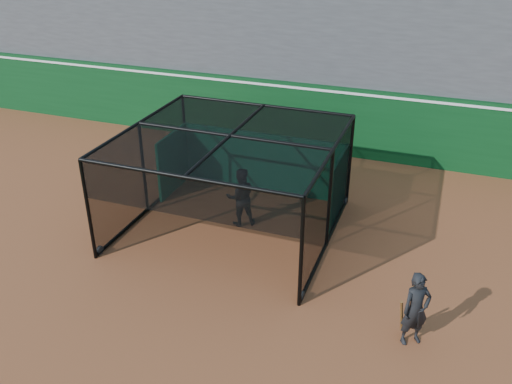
% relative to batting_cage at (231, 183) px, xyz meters
% --- Properties ---
extents(ground, '(120.00, 120.00, 0.00)m').
position_rel_batting_cage_xyz_m(ground, '(0.78, -2.30, -1.37)').
color(ground, brown).
rests_on(ground, ground).
extents(outfield_wall, '(50.00, 0.50, 2.50)m').
position_rel_batting_cage_xyz_m(outfield_wall, '(0.78, 6.20, -0.08)').
color(outfield_wall, '#0B3C18').
rests_on(outfield_wall, ground).
extents(grandstand, '(50.00, 7.85, 8.95)m').
position_rel_batting_cage_xyz_m(grandstand, '(0.78, 9.97, 3.10)').
color(grandstand, '#4C4C4F').
rests_on(grandstand, ground).
extents(batting_cage, '(5.50, 5.30, 2.75)m').
position_rel_batting_cage_xyz_m(batting_cage, '(0.00, 0.00, 0.00)').
color(batting_cage, black).
rests_on(batting_cage, ground).
extents(batter, '(1.04, 0.97, 1.70)m').
position_rel_batting_cage_xyz_m(batter, '(0.15, 0.27, -0.52)').
color(batter, black).
rests_on(batter, ground).
extents(on_deck_player, '(0.72, 0.67, 1.66)m').
position_rel_batting_cage_xyz_m(on_deck_player, '(5.19, -2.94, -0.55)').
color(on_deck_player, black).
rests_on(on_deck_player, ground).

